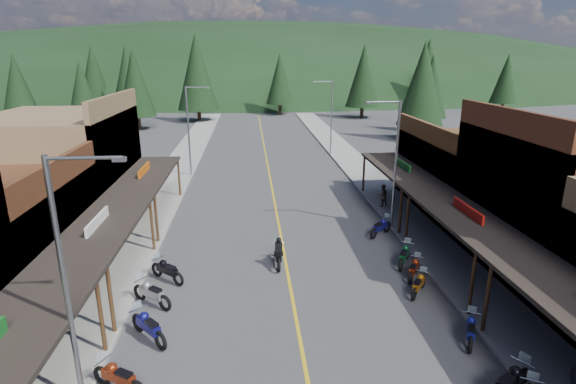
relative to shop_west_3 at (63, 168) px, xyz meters
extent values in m
plane|color=#38383A|center=(13.78, -11.30, -3.52)|extent=(220.00, 220.00, 0.00)
cube|color=gold|center=(13.78, 8.70, -3.51)|extent=(0.15, 90.00, 0.01)
cube|color=gray|center=(5.08, 8.70, -3.44)|extent=(3.40, 94.00, 0.15)
cube|color=gray|center=(22.48, 8.70, -3.44)|extent=(3.40, 94.00, 0.15)
cylinder|color=#472D19|center=(6.58, -14.70, -2.02)|extent=(0.16, 0.16, 3.00)
cube|color=#3F2111|center=(3.63, -9.60, -0.42)|extent=(0.30, 9.00, 6.20)
cube|color=black|center=(5.08, -9.60, -0.52)|extent=(3.20, 9.00, 0.18)
cylinder|color=#472D19|center=(6.58, -13.50, -2.02)|extent=(0.16, 0.16, 3.00)
cylinder|color=#472D19|center=(6.58, -5.70, -2.02)|extent=(0.16, 0.16, 3.00)
cube|color=silver|center=(5.08, -9.60, -0.32)|extent=(0.12, 3.00, 0.70)
cube|color=brown|center=(-0.22, 0.00, -0.02)|extent=(8.00, 10.20, 7.00)
cube|color=brown|center=(3.63, 0.00, 0.58)|extent=(0.30, 10.20, 8.20)
cube|color=black|center=(5.08, 0.00, -0.52)|extent=(3.20, 10.20, 0.18)
cylinder|color=#472D19|center=(6.58, -4.50, -2.02)|extent=(0.16, 0.16, 3.00)
cylinder|color=#472D19|center=(6.58, 4.50, -2.02)|extent=(0.16, 0.16, 3.00)
cube|color=#CC590C|center=(5.08, 0.00, -0.32)|extent=(0.12, 3.00, 0.70)
cylinder|color=#472D19|center=(20.98, -14.70, -2.02)|extent=(0.16, 0.16, 3.00)
cube|color=#562B19|center=(27.78, -9.60, -0.02)|extent=(8.00, 9.00, 7.00)
cube|color=#562B19|center=(23.93, -9.60, 0.58)|extent=(0.30, 9.00, 8.20)
cube|color=black|center=(22.48, -9.60, -0.52)|extent=(3.20, 9.00, 0.18)
cylinder|color=#472D19|center=(20.98, -13.50, -2.02)|extent=(0.16, 0.16, 3.00)
cylinder|color=#472D19|center=(20.98, -5.70, -2.02)|extent=(0.16, 0.16, 3.00)
cube|color=#B2140F|center=(22.48, -9.60, -0.32)|extent=(0.12, 3.00, 0.70)
cube|color=#4C2D16|center=(27.78, 0.00, -1.02)|extent=(8.00, 10.20, 5.00)
cube|color=#4C2D16|center=(23.93, 0.00, -0.42)|extent=(0.30, 10.20, 6.20)
cube|color=black|center=(22.48, 0.00, -0.52)|extent=(3.20, 10.20, 0.18)
cylinder|color=#472D19|center=(20.98, -4.50, -2.02)|extent=(0.16, 0.16, 3.00)
cylinder|color=#472D19|center=(20.98, 4.50, -2.02)|extent=(0.16, 0.16, 3.00)
cube|color=#14591E|center=(22.48, 0.00, -0.32)|extent=(0.12, 3.00, 0.70)
cylinder|color=gray|center=(6.68, -17.30, 0.48)|extent=(0.16, 0.16, 8.00)
cylinder|color=gray|center=(7.68, -17.30, 4.38)|extent=(2.00, 0.10, 0.10)
cube|color=gray|center=(8.58, -17.30, 4.33)|extent=(0.35, 0.18, 0.12)
cylinder|color=gray|center=(6.68, 10.70, 0.48)|extent=(0.16, 0.16, 8.00)
cylinder|color=gray|center=(7.68, 10.70, 4.38)|extent=(2.00, 0.10, 0.10)
cube|color=gray|center=(8.58, 10.70, 4.33)|extent=(0.35, 0.18, 0.12)
cylinder|color=gray|center=(20.88, -3.30, 0.48)|extent=(0.16, 0.16, 8.00)
cylinder|color=gray|center=(19.88, -3.30, 4.38)|extent=(2.00, 0.10, 0.10)
cube|color=gray|center=(18.98, -3.30, 4.33)|extent=(0.35, 0.18, 0.12)
cylinder|color=gray|center=(20.88, 18.70, 0.48)|extent=(0.16, 0.16, 8.00)
cylinder|color=gray|center=(19.88, 18.70, 4.38)|extent=(2.00, 0.10, 0.10)
cube|color=gray|center=(18.98, 18.70, 4.33)|extent=(0.35, 0.18, 0.12)
ellipsoid|color=black|center=(13.78, 123.70, -3.52)|extent=(310.00, 140.00, 60.00)
cylinder|color=black|center=(-26.22, 50.70, -2.52)|extent=(0.60, 0.60, 2.00)
cone|color=black|center=(-26.22, 50.70, 2.98)|extent=(5.04, 5.04, 9.00)
cylinder|color=black|center=(-10.22, 58.70, -2.52)|extent=(0.60, 0.60, 2.00)
cone|color=black|center=(-10.22, 58.70, 3.73)|extent=(5.88, 5.88, 10.50)
cylinder|color=black|center=(3.78, 46.70, -2.52)|extent=(0.60, 0.60, 2.00)
cone|color=black|center=(3.78, 46.70, 4.48)|extent=(6.72, 6.72, 12.00)
cylinder|color=black|center=(17.78, 54.70, -2.52)|extent=(0.60, 0.60, 2.00)
cone|color=black|center=(17.78, 54.70, 2.98)|extent=(5.04, 5.04, 9.00)
cylinder|color=black|center=(31.78, 48.70, -2.52)|extent=(0.60, 0.60, 2.00)
cone|color=black|center=(31.78, 48.70, 3.73)|extent=(5.88, 5.88, 10.50)
cylinder|color=black|center=(47.78, 60.70, -2.52)|extent=(0.60, 0.60, 2.00)
cone|color=black|center=(47.78, 60.70, 4.48)|extent=(6.72, 6.72, 12.00)
cylinder|color=black|center=(59.78, 52.70, -2.52)|extent=(0.60, 0.60, 2.00)
cone|color=black|center=(59.78, 52.70, 2.98)|extent=(5.04, 5.04, 9.00)
cylinder|color=black|center=(-18.22, 64.70, -2.52)|extent=(0.60, 0.60, 2.00)
cone|color=black|center=(-18.22, 64.70, 3.73)|extent=(5.88, 5.88, 10.50)
cylinder|color=black|center=(-8.22, 28.70, -2.52)|extent=(0.60, 0.60, 2.00)
cone|color=black|center=(-8.22, 28.70, 2.48)|extent=(4.48, 4.48, 8.00)
cylinder|color=black|center=(37.78, 33.70, -2.52)|extent=(0.60, 0.60, 2.00)
cone|color=black|center=(37.78, 33.70, 2.88)|extent=(4.93, 4.93, 8.80)
cylinder|color=black|center=(-4.22, 38.70, -2.52)|extent=(0.60, 0.60, 2.00)
cone|color=black|center=(-4.22, 38.70, 3.28)|extent=(5.38, 5.38, 9.60)
cylinder|color=black|center=(33.78, 26.70, -2.52)|extent=(0.60, 0.60, 2.00)
cone|color=black|center=(33.78, 26.70, 3.68)|extent=(5.82, 5.82, 10.40)
imported|color=brown|center=(21.39, 0.55, -2.56)|extent=(0.89, 0.68, 1.61)
camera|label=1|loc=(12.05, -29.27, 6.95)|focal=28.00mm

